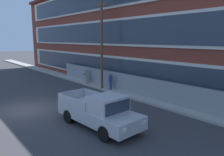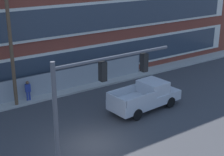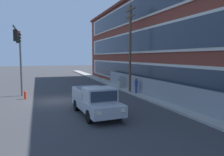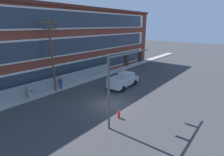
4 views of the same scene
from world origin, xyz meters
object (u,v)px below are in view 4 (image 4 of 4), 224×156
(electrical_cabinet, at_px, (31,93))
(pedestrian_near_cabinet, at_px, (61,83))
(traffic_signal_mast, at_px, (122,73))
(pickup_truck_silver, at_px, (124,80))
(fire_hydrant, at_px, (119,114))
(utility_pole_near_corner, at_px, (52,54))

(electrical_cabinet, bearing_deg, pedestrian_near_cabinet, 1.57)
(traffic_signal_mast, distance_m, electrical_cabinet, 12.11)
(pickup_truck_silver, bearing_deg, electrical_cabinet, 151.33)
(pedestrian_near_cabinet, height_order, fire_hydrant, pedestrian_near_cabinet)
(pedestrian_near_cabinet, bearing_deg, fire_hydrant, -95.89)
(utility_pole_near_corner, bearing_deg, pedestrian_near_cabinet, 14.07)
(traffic_signal_mast, xyz_separation_m, pedestrian_near_cabinet, (1.28, 11.23, -3.63))
(pedestrian_near_cabinet, relative_size, fire_hydrant, 2.17)
(traffic_signal_mast, relative_size, fire_hydrant, 8.26)
(traffic_signal_mast, height_order, utility_pole_near_corner, utility_pole_near_corner)
(utility_pole_near_corner, distance_m, electrical_cabinet, 5.37)
(fire_hydrant, bearing_deg, electrical_cabinet, 106.40)
(pedestrian_near_cabinet, bearing_deg, electrical_cabinet, -178.43)
(utility_pole_near_corner, xyz_separation_m, electrical_cabinet, (-3.23, 0.14, -4.30))
(utility_pole_near_corner, bearing_deg, pickup_truck_silver, -37.29)
(pickup_truck_silver, bearing_deg, pedestrian_near_cabinet, 137.27)
(traffic_signal_mast, distance_m, pedestrian_near_cabinet, 11.87)
(pedestrian_near_cabinet, distance_m, fire_hydrant, 10.90)
(pedestrian_near_cabinet, xyz_separation_m, fire_hydrant, (-1.12, -10.83, -0.59))
(traffic_signal_mast, height_order, electrical_cabinet, traffic_signal_mast)
(traffic_signal_mast, bearing_deg, utility_pole_near_corner, 88.78)
(pickup_truck_silver, bearing_deg, utility_pole_near_corner, 142.71)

